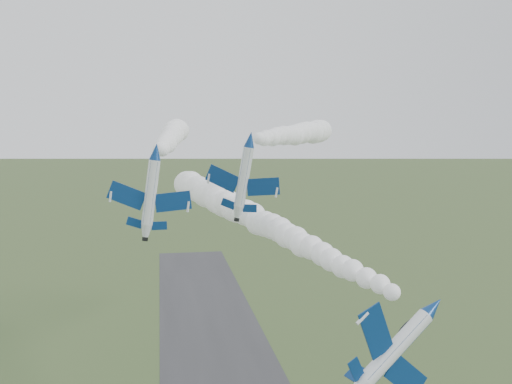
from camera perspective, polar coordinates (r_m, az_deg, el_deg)
jet_lead at (r=57.07m, az=17.42°, el=-10.92°), size 6.92×12.98×8.85m
smoke_trail_jet_lead at (r=88.69m, az=-0.17°, el=-2.69°), size 26.75×71.13×5.47m
jet_pair_left at (r=75.43m, az=-9.99°, el=4.03°), size 10.86×13.06×3.40m
smoke_trail_jet_pair_left at (r=108.97m, az=-8.49°, el=5.46°), size 11.00×61.09×5.16m
jet_pair_right at (r=77.72m, az=-0.60°, el=5.30°), size 10.37×12.05×3.44m
smoke_trail_jet_pair_right at (r=111.15m, az=4.23°, el=5.82°), size 29.34×59.60×5.17m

